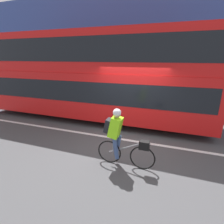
{
  "coord_description": "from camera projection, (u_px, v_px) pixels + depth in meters",
  "views": [
    {
      "loc": [
        1.4,
        -5.32,
        2.84
      ],
      "look_at": [
        -0.56,
        0.16,
        1.0
      ],
      "focal_mm": 28.0,
      "sensor_mm": 36.0,
      "label": 1
    }
  ],
  "objects": [
    {
      "name": "road_center_line",
      "position": [
        127.0,
        140.0,
        6.24
      ],
      "size": [
        50.0,
        0.14,
        0.01
      ],
      "primitive_type": "cube",
      "color": "silver",
      "rests_on": "ground_plane"
    },
    {
      "name": "sidewalk_curb",
      "position": [
        149.0,
        103.0,
        10.97
      ],
      "size": [
        60.0,
        2.52,
        0.14
      ],
      "color": "#A8A399",
      "rests_on": "ground_plane"
    },
    {
      "name": "street_sign_post",
      "position": [
        203.0,
        82.0,
        9.48
      ],
      "size": [
        0.36,
        0.09,
        2.5
      ],
      "color": "#59595B",
      "rests_on": "sidewalk_curb"
    },
    {
      "name": "bus",
      "position": [
        90.0,
        73.0,
        7.93
      ],
      "size": [
        10.52,
        2.46,
        3.85
      ],
      "color": "black",
      "rests_on": "ground_plane"
    },
    {
      "name": "building_facade",
      "position": [
        155.0,
        46.0,
        11.19
      ],
      "size": [
        60.0,
        0.3,
        7.03
      ],
      "color": "#33478C",
      "rests_on": "ground_plane"
    },
    {
      "name": "cyclist_on_bike",
      "position": [
        120.0,
        136.0,
        4.58
      ],
      "size": [
        1.59,
        0.32,
        1.6
      ],
      "color": "black",
      "rests_on": "ground_plane"
    },
    {
      "name": "trash_bin",
      "position": [
        221.0,
        101.0,
        9.46
      ],
      "size": [
        0.53,
        0.53,
        0.83
      ],
      "color": "#262628",
      "rests_on": "sidewalk_curb"
    },
    {
      "name": "ground_plane",
      "position": [
        125.0,
        142.0,
        6.08
      ],
      "size": [
        80.0,
        80.0,
        0.0
      ],
      "primitive_type": "plane",
      "color": "#424244"
    }
  ]
}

